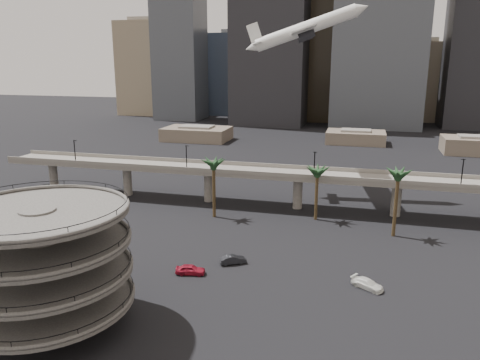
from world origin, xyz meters
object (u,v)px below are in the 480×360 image
(car_b, at_px, (233,260))
(parking_ramp, at_px, (42,258))
(overpass, at_px, (252,175))
(car_c, at_px, (367,284))
(car_a, at_px, (190,270))
(airborne_jet, at_px, (305,29))

(car_b, bearing_deg, parking_ramp, 115.12)
(overpass, relative_size, car_c, 25.53)
(parking_ramp, xyz_separation_m, car_b, (17.72, 25.19, -9.08))
(overpass, xyz_separation_m, car_a, (-0.85, -39.52, -6.52))
(overpass, bearing_deg, car_c, -53.94)
(airborne_jet, bearing_deg, car_a, -109.51)
(overpass, xyz_separation_m, car_c, (27.04, -37.14, -6.60))
(airborne_jet, xyz_separation_m, car_c, (17.62, -52.99, -40.56))
(parking_ramp, relative_size, car_a, 4.60)
(overpass, height_order, car_b, overpass)
(parking_ramp, distance_m, car_b, 32.11)
(parking_ramp, relative_size, car_b, 4.83)
(car_a, distance_m, car_c, 28.00)
(parking_ramp, height_order, overpass, parking_ramp)
(airborne_jet, xyz_separation_m, car_a, (-10.28, -55.36, -40.48))
(car_a, relative_size, car_c, 0.95)
(airborne_jet, relative_size, car_c, 6.05)
(airborne_jet, height_order, car_c, airborne_jet)
(car_b, bearing_deg, overpass, -21.81)
(overpass, xyz_separation_m, airborne_jet, (9.43, 15.85, 33.96))
(car_c, bearing_deg, airborne_jet, 49.01)
(car_a, bearing_deg, airborne_jet, -20.62)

